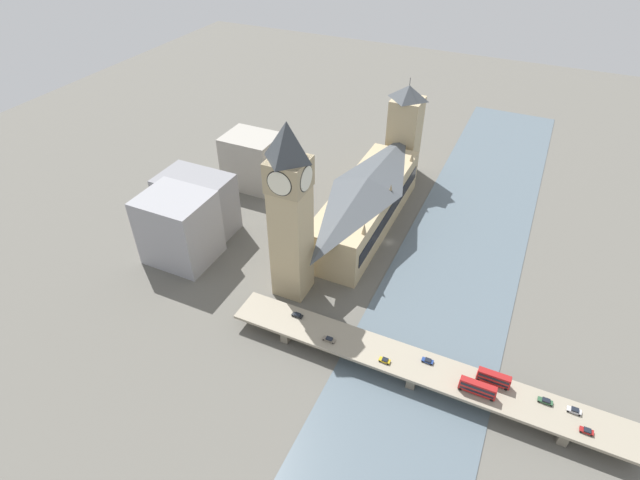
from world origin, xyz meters
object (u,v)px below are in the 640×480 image
road_bridge (416,367)px  car_southbound_extra (428,361)px  victoria_tower (404,132)px  double_decker_bus_lead (478,388)px  car_southbound_tail (574,410)px  car_northbound_mid (545,401)px  clock_tower (290,208)px  car_northbound_lead (587,431)px  parliament_hall (366,202)px  car_southbound_mid (297,315)px  double_decker_bus_mid (494,378)px  car_southbound_lead (329,339)px  car_northbound_tail (385,360)px

road_bridge → car_southbound_extra: car_southbound_extra is taller
victoria_tower → car_southbound_extra: (-51.42, 131.74, -18.75)m
double_decker_bus_lead → car_southbound_tail: bearing=-168.6°
car_northbound_mid → car_southbound_extra: size_ratio=1.14×
clock_tower → car_northbound_lead: clock_tower is taller
road_bridge → car_southbound_tail: car_southbound_tail is taller
parliament_hall → car_southbound_mid: 74.91m
parliament_hall → car_northbound_lead: (-102.34, 80.45, -6.38)m
road_bridge → car_northbound_mid: bearing=-176.2°
double_decker_bus_mid → car_northbound_lead: bearing=167.8°
road_bridge → double_decker_bus_lead: double_decker_bus_lead is taller
parliament_hall → car_southbound_tail: (-98.50, 74.47, -6.34)m
car_southbound_lead → car_southbound_mid: bearing=-20.2°
clock_tower → double_decker_bus_mid: 92.18m
car_northbound_tail → car_southbound_tail: size_ratio=0.92×
double_decker_bus_mid → road_bridge: bearing=7.5°
parliament_hall → road_bridge: bearing=121.9°
double_decker_bus_mid → car_northbound_mid: bearing=178.3°
car_southbound_lead → car_southbound_mid: size_ratio=1.09×
car_southbound_tail → car_southbound_extra: car_southbound_tail is taller
road_bridge → car_southbound_extra: 4.49m
parliament_hall → double_decker_bus_lead: size_ratio=7.50×
clock_tower → car_northbound_tail: (-48.93, 25.43, -34.02)m
car_northbound_lead → car_northbound_mid: car_northbound_mid is taller
car_southbound_tail → clock_tower: bearing=-9.8°
double_decker_bus_mid → car_northbound_tail: (35.44, 6.79, -1.91)m
car_southbound_tail → road_bridge: bearing=3.4°
car_northbound_tail → car_southbound_lead: size_ratio=0.84×
clock_tower → double_decker_bus_lead: bearing=162.8°
victoria_tower → car_northbound_tail: 144.21m
car_southbound_mid → double_decker_bus_lead: bearing=175.2°
car_northbound_lead → car_northbound_tail: (64.52, 0.51, -0.00)m
parliament_hall → clock_tower: 63.01m
car_southbound_tail → car_southbound_lead: bearing=4.2°
double_decker_bus_mid → car_southbound_extra: (21.89, 0.65, -1.96)m
car_southbound_lead → car_southbound_extra: size_ratio=1.16×
car_northbound_tail → car_southbound_extra: car_northbound_tail is taller
clock_tower → car_northbound_mid: bearing=169.3°
double_decker_bus_mid → car_northbound_mid: 16.79m
car_southbound_lead → double_decker_bus_lead: bearing=-179.9°
victoria_tower → car_southbound_lead: bearing=96.9°
car_northbound_mid → car_northbound_tail: bearing=6.9°
car_southbound_mid → victoria_tower: bearing=-89.7°
victoria_tower → double_decker_bus_lead: (-69.22, 137.34, -16.66)m
victoria_tower → clock_tower: bearing=84.4°
double_decker_bus_mid → car_southbound_lead: 57.17m
double_decker_bus_lead → car_southbound_lead: (52.69, 0.07, -2.02)m
car_northbound_lead → car_southbound_lead: (85.87, 0.03, 0.01)m
double_decker_bus_mid → car_northbound_mid: size_ratio=2.37×
road_bridge → car_northbound_mid: car_northbound_mid is taller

